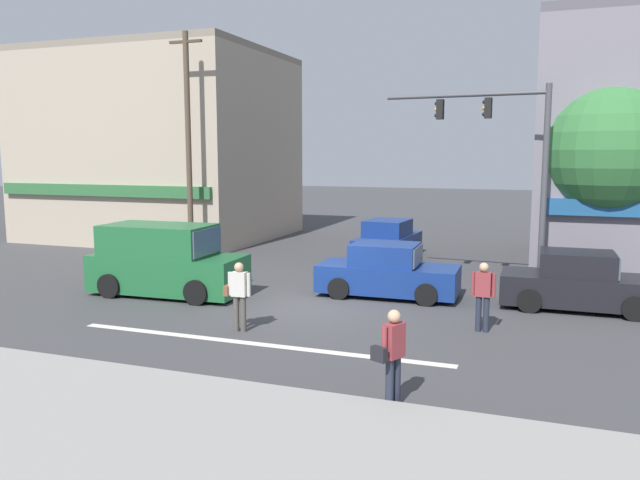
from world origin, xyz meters
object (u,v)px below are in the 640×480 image
object	(u,v)px
utility_pole_far_right	(616,140)
sedan_waiting_far	(579,284)
sedan_crossing_leftbound	(387,273)
traffic_light_mast	(511,155)
street_tree	(608,150)
pedestrian_far_side	(483,293)
van_crossing_center	(165,261)
pedestrian_foreground_with_bag	(392,352)
sedan_approaching_near	(388,241)
utility_pole_near_left	(188,144)
pedestrian_mid_crossing	(238,292)

from	to	relation	value
utility_pole_far_right	sedan_waiting_far	world-z (taller)	utility_pole_far_right
utility_pole_far_right	sedan_crossing_leftbound	distance (m)	9.57
sedan_crossing_leftbound	traffic_light_mast	bearing A→B (deg)	26.52
street_tree	sedan_waiting_far	xyz separation A→B (m)	(-0.79, -3.34, -3.59)
traffic_light_mast	pedestrian_far_side	world-z (taller)	traffic_light_mast
van_crossing_center	street_tree	bearing A→B (deg)	24.46
utility_pole_far_right	pedestrian_foreground_with_bag	bearing A→B (deg)	-107.74
traffic_light_mast	sedan_waiting_far	bearing A→B (deg)	-34.82
traffic_light_mast	sedan_approaching_near	xyz separation A→B (m)	(-4.86, 4.87, -3.46)
van_crossing_center	sedan_waiting_far	xyz separation A→B (m)	(11.60, 2.30, -0.29)
street_tree	utility_pole_near_left	world-z (taller)	utility_pole_near_left
sedan_crossing_leftbound	pedestrian_mid_crossing	bearing A→B (deg)	-116.90
utility_pole_far_right	van_crossing_center	distance (m)	15.47
sedan_waiting_far	van_crossing_center	bearing A→B (deg)	-168.81
van_crossing_center	pedestrian_foreground_with_bag	xyz separation A→B (m)	(8.36, -5.92, -0.05)
utility_pole_far_right	pedestrian_mid_crossing	xyz separation A→B (m)	(-8.90, -10.67, -3.70)
pedestrian_foreground_with_bag	pedestrian_far_side	bearing A→B (deg)	79.11
pedestrian_far_side	pedestrian_foreground_with_bag	bearing A→B (deg)	-100.89
utility_pole_near_left	van_crossing_center	size ratio (longest dim) A/B	1.90
utility_pole_near_left	traffic_light_mast	bearing A→B (deg)	-9.91
traffic_light_mast	pedestrian_foreground_with_bag	world-z (taller)	traffic_light_mast
street_tree	pedestrian_far_side	world-z (taller)	street_tree
traffic_light_mast	pedestrian_far_side	xyz separation A→B (m)	(-0.26, -4.50, -3.23)
traffic_light_mast	sedan_approaching_near	distance (m)	7.70
utility_pole_far_right	sedan_waiting_far	distance (m)	6.95
utility_pole_far_right	pedestrian_foreground_with_bag	distance (m)	14.98
utility_pole_far_right	van_crossing_center	size ratio (longest dim) A/B	1.93
street_tree	van_crossing_center	bearing A→B (deg)	-155.54
utility_pole_near_left	van_crossing_center	xyz separation A→B (m)	(2.68, -5.83, -3.58)
sedan_waiting_far	sedan_crossing_leftbound	size ratio (longest dim) A/B	0.99
pedestrian_foreground_with_bag	utility_pole_near_left	bearing A→B (deg)	133.22
sedan_approaching_near	pedestrian_mid_crossing	bearing A→B (deg)	-94.37
street_tree	sedan_approaching_near	world-z (taller)	street_tree
utility_pole_far_right	sedan_waiting_far	xyz separation A→B (m)	(-1.19, -5.60, -3.94)
street_tree	sedan_waiting_far	world-z (taller)	street_tree
utility_pole_near_left	utility_pole_far_right	xyz separation A→B (m)	(15.47, 2.07, 0.06)
street_tree	sedan_waiting_far	distance (m)	4.97
traffic_light_mast	sedan_approaching_near	size ratio (longest dim) A/B	1.47
sedan_approaching_near	pedestrian_mid_crossing	xyz separation A→B (m)	(-0.86, -11.32, 0.24)
street_tree	pedestrian_far_side	distance (m)	7.89
utility_pole_near_left	pedestrian_far_side	world-z (taller)	utility_pole_near_left
sedan_waiting_far	sedan_crossing_leftbound	world-z (taller)	same
utility_pole_near_left	pedestrian_foreground_with_bag	distance (m)	16.53
utility_pole_far_right	street_tree	bearing A→B (deg)	-100.03
utility_pole_near_left	sedan_approaching_near	world-z (taller)	utility_pole_near_left
sedan_waiting_far	sedan_crossing_leftbound	bearing A→B (deg)	-177.29
street_tree	traffic_light_mast	distance (m)	3.40
pedestrian_foreground_with_bag	pedestrian_mid_crossing	distance (m)	5.48
utility_pole_near_left	sedan_waiting_far	distance (m)	15.21
sedan_crossing_leftbound	pedestrian_foreground_with_bag	world-z (taller)	pedestrian_foreground_with_bag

